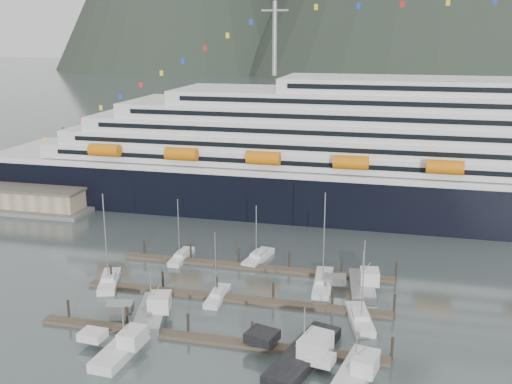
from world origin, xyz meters
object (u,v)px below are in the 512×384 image
trawler_a (123,345)px  trawler_e (361,285)px  cruise_ship (455,164)px  sailboat_e (181,257)px  sailboat_h (360,319)px  trawler_b (151,312)px  trawler_d (354,372)px  sailboat_a (109,282)px  sailboat_d (323,283)px  warehouse (9,194)px  trawler_c (302,353)px  sailboat_c (217,296)px  sailboat_f (258,258)px

trawler_a → trawler_e: bearing=-43.6°
cruise_ship → sailboat_e: size_ratio=17.74×
sailboat_e → sailboat_h: sailboat_h is taller
sailboat_e → trawler_b: sailboat_e is taller
trawler_a → trawler_d: (29.36, 0.69, 0.01)m
sailboat_a → trawler_e: size_ratio=1.37×
sailboat_d → warehouse: bearing=65.1°
cruise_ship → sailboat_a: 76.90m
trawler_c → trawler_e: (5.58, 22.95, -0.05)m
sailboat_c → sailboat_h: sailboat_h is taller
trawler_b → sailboat_a: bearing=35.9°
warehouse → sailboat_a: (45.75, -38.17, -1.79)m
cruise_ship → sailboat_d: cruise_ship is taller
sailboat_f → trawler_b: size_ratio=0.88×
sailboat_f → sailboat_h: size_ratio=0.84×
warehouse → sailboat_a: bearing=-39.8°
sailboat_c → sailboat_e: size_ratio=0.96×
warehouse → sailboat_d: sailboat_d is taller
sailboat_h → trawler_c: bearing=138.2°
cruise_ship → sailboat_e: (-48.87, -37.81, -11.65)m
sailboat_e → trawler_a: size_ratio=0.96×
sailboat_c → trawler_c: sailboat_c is taller
cruise_ship → sailboat_a: size_ratio=13.13×
sailboat_e → trawler_c: (26.99, -28.83, 0.59)m
trawler_b → trawler_e: 33.21m
sailboat_c → trawler_d: bearing=-128.9°
cruise_ship → sailboat_h: (-15.65, -54.73, -11.61)m
warehouse → trawler_c: bearing=-33.8°
sailboat_e → trawler_b: 23.20m
cruise_ship → trawler_d: (-15.24, -69.25, -11.16)m
warehouse → sailboat_e: size_ratio=3.89×
sailboat_a → trawler_e: bearing=-99.5°
sailboat_h → cruise_ship: bearing=-30.2°
cruise_ship → sailboat_a: (-56.28, -51.11, -11.59)m
warehouse → cruise_ship: bearing=7.2°
sailboat_e → trawler_b: bearing=-170.4°
sailboat_c → sailboat_h: 22.03m
sailboat_d → sailboat_e: sailboat_d is taller
trawler_a → sailboat_c: bearing=-18.1°
trawler_d → trawler_b: bearing=84.9°
trawler_a → trawler_c: 22.95m
trawler_e → sailboat_e: bearing=72.3°
sailboat_h → trawler_d: bearing=167.4°
cruise_ship → trawler_c: cruise_ship is taller
sailboat_a → trawler_a: sailboat_a is taller
sailboat_d → trawler_a: size_ratio=1.33×
sailboat_c → trawler_d: 28.09m
sailboat_e → trawler_c: bearing=-137.3°
sailboat_f → cruise_ship: bearing=-35.3°
trawler_e → warehouse: bearing=62.8°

